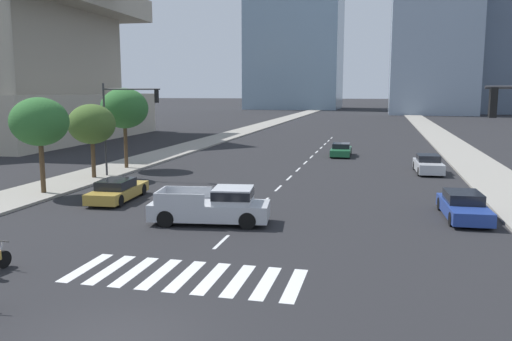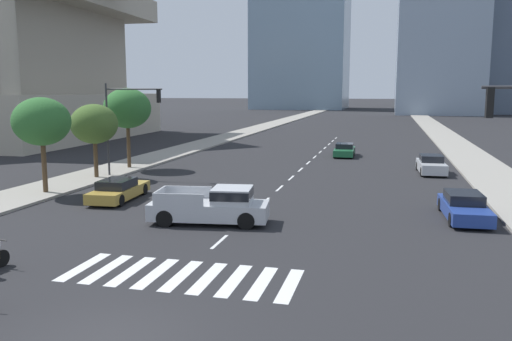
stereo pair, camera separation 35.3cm
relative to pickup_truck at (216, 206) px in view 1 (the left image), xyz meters
The scene contains 14 objects.
ground_plane 11.48m from the pickup_truck, 84.40° to the right, with size 800.00×800.00×0.00m, color #232326.
sidewalk_east 23.75m from the pickup_truck, 51.58° to the left, with size 4.00×260.00×0.15m, color gray.
sidewalk_west 22.43m from the pickup_truck, 123.93° to the left, with size 4.00×260.00×0.15m, color gray.
crosswalk_near 6.91m from the pickup_truck, 80.63° to the right, with size 7.65×2.96×0.01m.
lane_divider_center 21.27m from the pickup_truck, 86.98° to the left, with size 0.14×50.00×0.01m.
pickup_truck is the anchor object (origin of this frame).
sedan_green_0 26.72m from the pickup_truck, 82.04° to the left, with size 1.86×4.45×1.18m.
sedan_gold_1 7.72m from the pickup_truck, 152.00° to the left, with size 2.10×4.88×1.19m.
sedan_silver_2 20.71m from the pickup_truck, 59.00° to the left, with size 1.96×4.50×1.33m.
sedan_blue_3 11.70m from the pickup_truck, 18.28° to the left, with size 2.01×4.85×1.23m.
traffic_signal_far 14.88m from the pickup_truck, 133.03° to the left, with size 4.45×0.28×6.34m.
street_tree_nearest 12.84m from the pickup_truck, 161.15° to the left, with size 3.25×3.25×5.48m.
street_tree_second 15.38m from the pickup_truck, 140.87° to the left, with size 3.15×3.15×4.96m.
street_tree_third 18.84m from the pickup_truck, 129.42° to the left, with size 3.57×3.57×6.04m.
Camera 1 is at (6.02, -10.78, 5.98)m, focal length 36.80 mm.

